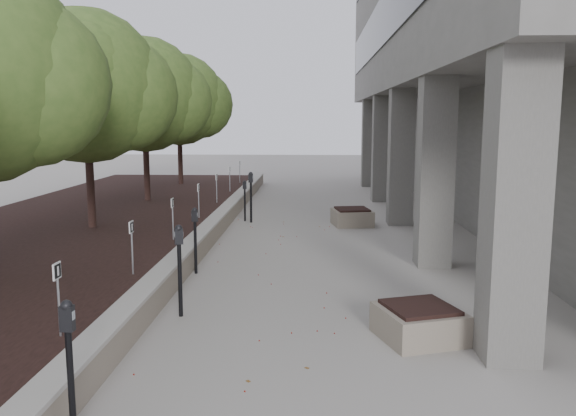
% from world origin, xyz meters
% --- Properties ---
extents(ground, '(90.00, 90.00, 0.00)m').
position_xyz_m(ground, '(0.00, 0.00, 0.00)').
color(ground, gray).
rests_on(ground, ground).
extents(retaining_wall, '(0.39, 26.00, 0.50)m').
position_xyz_m(retaining_wall, '(-1.82, 9.00, 0.25)').
color(retaining_wall, gray).
rests_on(retaining_wall, ground).
extents(planting_bed, '(7.00, 26.00, 0.40)m').
position_xyz_m(planting_bed, '(-5.50, 9.00, 0.20)').
color(planting_bed, black).
rests_on(planting_bed, ground).
extents(crabapple_tree_3, '(4.60, 4.00, 5.44)m').
position_xyz_m(crabapple_tree_3, '(-4.80, 8.00, 3.12)').
color(crabapple_tree_3, '#3D5C23').
rests_on(crabapple_tree_3, planting_bed).
extents(crabapple_tree_4, '(4.60, 4.00, 5.44)m').
position_xyz_m(crabapple_tree_4, '(-4.80, 13.00, 3.12)').
color(crabapple_tree_4, '#3D5C23').
rests_on(crabapple_tree_4, planting_bed).
extents(crabapple_tree_5, '(4.60, 4.00, 5.44)m').
position_xyz_m(crabapple_tree_5, '(-4.80, 18.00, 3.12)').
color(crabapple_tree_5, '#3D5C23').
rests_on(crabapple_tree_5, planting_bed).
extents(parking_sign_2, '(0.04, 0.22, 0.96)m').
position_xyz_m(parking_sign_2, '(-2.35, 0.50, 0.88)').
color(parking_sign_2, black).
rests_on(parking_sign_2, planting_bed).
extents(parking_sign_3, '(0.04, 0.22, 0.96)m').
position_xyz_m(parking_sign_3, '(-2.35, 3.50, 0.88)').
color(parking_sign_3, black).
rests_on(parking_sign_3, planting_bed).
extents(parking_sign_4, '(0.04, 0.22, 0.96)m').
position_xyz_m(parking_sign_4, '(-2.35, 6.50, 0.88)').
color(parking_sign_4, black).
rests_on(parking_sign_4, planting_bed).
extents(parking_sign_5, '(0.04, 0.22, 0.96)m').
position_xyz_m(parking_sign_5, '(-2.35, 9.50, 0.88)').
color(parking_sign_5, black).
rests_on(parking_sign_5, planting_bed).
extents(parking_sign_6, '(0.04, 0.22, 0.96)m').
position_xyz_m(parking_sign_6, '(-2.35, 12.50, 0.88)').
color(parking_sign_6, black).
rests_on(parking_sign_6, planting_bed).
extents(parking_sign_7, '(0.04, 0.22, 0.96)m').
position_xyz_m(parking_sign_7, '(-2.35, 15.50, 0.88)').
color(parking_sign_7, black).
rests_on(parking_sign_7, planting_bed).
extents(parking_sign_8, '(0.04, 0.22, 0.96)m').
position_xyz_m(parking_sign_8, '(-2.35, 18.50, 0.88)').
color(parking_sign_8, black).
rests_on(parking_sign_8, planting_bed).
extents(parking_meter_1, '(0.15, 0.10, 1.46)m').
position_xyz_m(parking_meter_1, '(-1.46, -1.29, 0.73)').
color(parking_meter_1, black).
rests_on(parking_meter_1, ground).
extents(parking_meter_2, '(0.18, 0.15, 1.49)m').
position_xyz_m(parking_meter_2, '(-1.27, 2.46, 0.75)').
color(parking_meter_2, black).
rests_on(parking_meter_2, ground).
extents(parking_meter_3, '(0.14, 0.10, 1.36)m').
position_xyz_m(parking_meter_3, '(-1.55, 5.08, 0.68)').
color(parking_meter_3, black).
rests_on(parking_meter_3, ground).
extents(parking_meter_4, '(0.13, 0.10, 1.27)m').
position_xyz_m(parking_meter_4, '(-1.28, 11.29, 0.63)').
color(parking_meter_4, black).
rests_on(parking_meter_4, ground).
extents(parking_meter_5, '(0.16, 0.12, 1.55)m').
position_xyz_m(parking_meter_5, '(-1.07, 11.07, 0.77)').
color(parking_meter_5, black).
rests_on(parking_meter_5, ground).
extents(planter_front, '(1.36, 1.36, 0.50)m').
position_xyz_m(planter_front, '(2.37, 1.65, 0.25)').
color(planter_front, gray).
rests_on(planter_front, ground).
extents(planter_back, '(1.26, 1.26, 0.51)m').
position_xyz_m(planter_back, '(1.98, 10.73, 0.26)').
color(planter_back, gray).
rests_on(planter_back, ground).
extents(berry_scatter, '(3.30, 14.10, 0.02)m').
position_xyz_m(berry_scatter, '(-0.10, 5.00, 0.01)').
color(berry_scatter, maroon).
rests_on(berry_scatter, ground).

